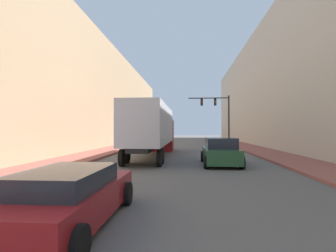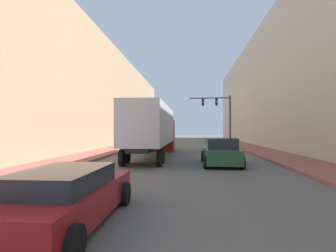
{
  "view_description": "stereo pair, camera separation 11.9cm",
  "coord_description": "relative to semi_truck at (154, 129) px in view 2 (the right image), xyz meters",
  "views": [
    {
      "loc": [
        0.46,
        1.59,
        2.13
      ],
      "look_at": [
        -0.68,
        16.29,
        2.33
      ],
      "focal_mm": 28.0,
      "sensor_mm": 36.0,
      "label": 1
    },
    {
      "loc": [
        0.58,
        1.6,
        2.13
      ],
      "look_at": [
        -0.68,
        16.29,
        2.33
      ],
      "focal_mm": 28.0,
      "sensor_mm": 36.0,
      "label": 2
    }
  ],
  "objects": [
    {
      "name": "traffic_signal_gantry",
      "position": [
        6.73,
        13.41,
        2.23
      ],
      "size": [
        5.26,
        0.35,
        6.48
      ],
      "color": "black",
      "rests_on": "ground"
    },
    {
      "name": "suv_car",
      "position": [
        4.66,
        -4.55,
        -1.42
      ],
      "size": [
        2.17,
        4.45,
        1.64
      ],
      "color": "#234C2D",
      "rests_on": "ground"
    },
    {
      "name": "building_right",
      "position": [
        14.25,
        7.9,
        5.24
      ],
      "size": [
        6.0,
        80.0,
        14.86
      ],
      "color": "#BCB29E",
      "rests_on": "ground"
    },
    {
      "name": "sidewalk_right",
      "position": [
        9.65,
        7.9,
        -2.12
      ],
      "size": [
        3.2,
        80.0,
        0.15
      ],
      "color": "brown",
      "rests_on": "ground"
    },
    {
      "name": "semi_truck",
      "position": [
        0.0,
        0.0,
        0.0
      ],
      "size": [
        2.48,
        13.51,
        3.83
      ],
      "color": "#B2B7C1",
      "rests_on": "ground"
    },
    {
      "name": "building_left",
      "position": [
        -9.7,
        7.9,
        4.19
      ],
      "size": [
        6.0,
        80.0,
        12.78
      ],
      "color": "tan",
      "rests_on": "ground"
    },
    {
      "name": "sedan_car",
      "position": [
        0.1,
        -14.85,
        -1.57
      ],
      "size": [
        2.01,
        4.59,
        1.27
      ],
      "color": "maroon",
      "rests_on": "ground"
    },
    {
      "name": "sidewalk_left",
      "position": [
        -5.1,
        7.9,
        -2.12
      ],
      "size": [
        3.2,
        80.0,
        0.15
      ],
      "color": "brown",
      "rests_on": "ground"
    }
  ]
}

